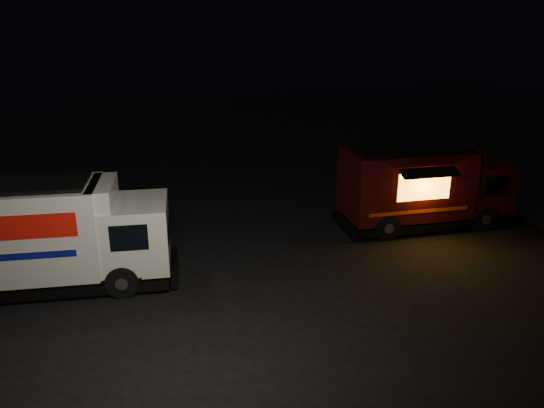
{
  "coord_description": "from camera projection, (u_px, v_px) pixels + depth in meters",
  "views": [
    {
      "loc": [
        -3.46,
        -12.44,
        6.88
      ],
      "look_at": [
        1.53,
        2.0,
        1.58
      ],
      "focal_mm": 35.0,
      "sensor_mm": 36.0,
      "label": 1
    }
  ],
  "objects": [
    {
      "name": "white_truck",
      "position": [
        50.0,
        235.0,
        14.12
      ],
      "size": [
        6.83,
        3.28,
        2.97
      ],
      "primitive_type": null,
      "rotation": [
        0.0,
        0.0,
        -0.16
      ],
      "color": "silver",
      "rests_on": "ground"
    },
    {
      "name": "ground",
      "position": [
        243.0,
        288.0,
        14.43
      ],
      "size": [
        80.0,
        80.0,
        0.0
      ],
      "primitive_type": "plane",
      "color": "black",
      "rests_on": "ground"
    },
    {
      "name": "red_truck",
      "position": [
        426.0,
        186.0,
        18.46
      ],
      "size": [
        6.35,
        2.88,
        2.86
      ],
      "primitive_type": null,
      "rotation": [
        0.0,
        0.0,
        -0.1
      ],
      "color": "#360C09",
      "rests_on": "ground"
    }
  ]
}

